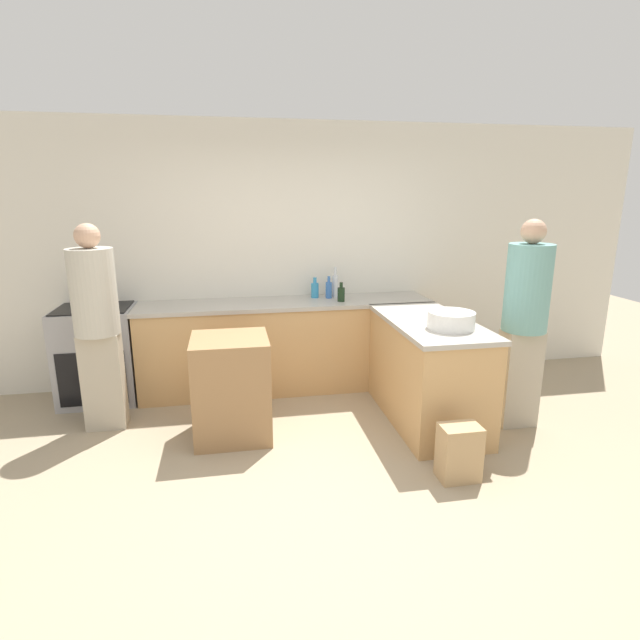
% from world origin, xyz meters
% --- Properties ---
extents(ground_plane, '(14.00, 14.00, 0.00)m').
position_xyz_m(ground_plane, '(0.00, 0.00, 0.00)').
color(ground_plane, tan).
extents(wall_back, '(8.00, 0.06, 2.70)m').
position_xyz_m(wall_back, '(0.00, 2.16, 1.35)').
color(wall_back, silver).
rests_on(wall_back, ground_plane).
extents(counter_back, '(2.96, 0.62, 0.92)m').
position_xyz_m(counter_back, '(0.00, 1.84, 0.46)').
color(counter_back, tan).
rests_on(counter_back, ground_plane).
extents(counter_peninsula, '(0.69, 1.43, 0.92)m').
position_xyz_m(counter_peninsula, '(1.13, 0.84, 0.46)').
color(counter_peninsula, tan).
rests_on(counter_peninsula, ground_plane).
extents(range_oven, '(0.71, 0.59, 0.93)m').
position_xyz_m(range_oven, '(-1.84, 1.84, 0.47)').
color(range_oven, '#99999E').
rests_on(range_oven, ground_plane).
extents(island_table, '(0.62, 0.59, 0.86)m').
position_xyz_m(island_table, '(-0.58, 0.84, 0.43)').
color(island_table, '#997047').
rests_on(island_table, ground_plane).
extents(mixing_bowl, '(0.37, 0.37, 0.14)m').
position_xyz_m(mixing_bowl, '(1.19, 0.55, 0.99)').
color(mixing_bowl, white).
rests_on(mixing_bowl, counter_peninsula).
extents(water_bottle_blue, '(0.07, 0.07, 0.23)m').
position_xyz_m(water_bottle_blue, '(0.46, 1.93, 1.01)').
color(water_bottle_blue, '#386BB7').
rests_on(water_bottle_blue, counter_back).
extents(vinegar_bottle_clear, '(0.06, 0.06, 0.32)m').
position_xyz_m(vinegar_bottle_clear, '(0.53, 1.96, 1.05)').
color(vinegar_bottle_clear, silver).
rests_on(vinegar_bottle_clear, counter_back).
extents(wine_bottle_dark, '(0.07, 0.07, 0.20)m').
position_xyz_m(wine_bottle_dark, '(0.55, 1.73, 1.00)').
color(wine_bottle_dark, black).
rests_on(wine_bottle_dark, counter_back).
extents(dish_soap_bottle, '(0.08, 0.08, 0.21)m').
position_xyz_m(dish_soap_bottle, '(0.32, 1.97, 1.01)').
color(dish_soap_bottle, '#338CBF').
rests_on(dish_soap_bottle, counter_back).
extents(person_by_range, '(0.36, 0.36, 1.76)m').
position_xyz_m(person_by_range, '(-1.66, 1.20, 0.95)').
color(person_by_range, '#ADA38E').
rests_on(person_by_range, ground_plane).
extents(person_at_peninsula, '(0.36, 0.36, 1.79)m').
position_xyz_m(person_at_peninsula, '(1.87, 0.60, 0.97)').
color(person_at_peninsula, '#ADA38E').
rests_on(person_at_peninsula, ground_plane).
extents(paper_bag, '(0.28, 0.20, 0.41)m').
position_xyz_m(paper_bag, '(0.99, -0.13, 0.20)').
color(paper_bag, tan).
rests_on(paper_bag, ground_plane).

